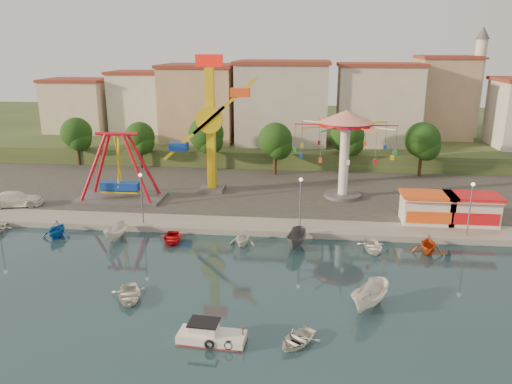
# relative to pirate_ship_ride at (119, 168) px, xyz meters

# --- Properties ---
(ground) EXTENTS (200.00, 200.00, 0.00)m
(ground) POSITION_rel_pirate_ship_ride_xyz_m (13.25, -20.72, -4.39)
(ground) COLOR #142937
(ground) RESTS_ON ground
(quay_deck) EXTENTS (200.00, 100.00, 0.60)m
(quay_deck) POSITION_rel_pirate_ship_ride_xyz_m (13.25, 41.28, -4.09)
(quay_deck) COLOR #9E998E
(quay_deck) RESTS_ON ground
(asphalt_pad) EXTENTS (90.00, 28.00, 0.01)m
(asphalt_pad) POSITION_rel_pirate_ship_ride_xyz_m (13.25, 9.28, -3.79)
(asphalt_pad) COLOR #4C4944
(asphalt_pad) RESTS_ON quay_deck
(hill_terrace) EXTENTS (200.00, 60.00, 3.00)m
(hill_terrace) POSITION_rel_pirate_ship_ride_xyz_m (13.25, 46.28, -2.89)
(hill_terrace) COLOR #384C26
(hill_terrace) RESTS_ON ground
(pirate_ship_ride) EXTENTS (10.00, 5.00, 8.00)m
(pirate_ship_ride) POSITION_rel_pirate_ship_ride_xyz_m (0.00, 0.00, 0.00)
(pirate_ship_ride) COLOR #59595E
(pirate_ship_ride) RESTS_ON quay_deck
(kamikaze_tower) EXTENTS (7.80, 3.10, 16.50)m
(kamikaze_tower) POSITION_rel_pirate_ship_ride_xyz_m (10.45, 4.37, 4.03)
(kamikaze_tower) COLOR #59595E
(kamikaze_tower) RESTS_ON quay_deck
(wave_swinger) EXTENTS (11.60, 11.60, 10.40)m
(wave_swinger) POSITION_rel_pirate_ship_ride_xyz_m (26.08, 3.71, 3.80)
(wave_swinger) COLOR #59595E
(wave_swinger) RESTS_ON quay_deck
(booth_left) EXTENTS (5.40, 3.78, 3.08)m
(booth_left) POSITION_rel_pirate_ship_ride_xyz_m (34.14, -4.23, -2.23)
(booth_left) COLOR white
(booth_left) RESTS_ON quay_deck
(booth_mid) EXTENTS (5.40, 3.78, 3.08)m
(booth_mid) POSITION_rel_pirate_ship_ride_xyz_m (38.55, -4.23, -2.23)
(booth_mid) COLOR white
(booth_mid) RESTS_ON quay_deck
(lamp_post_1) EXTENTS (0.14, 0.14, 5.00)m
(lamp_post_1) POSITION_rel_pirate_ship_ride_xyz_m (5.25, -7.72, -1.29)
(lamp_post_1) COLOR #59595E
(lamp_post_1) RESTS_ON quay_deck
(lamp_post_2) EXTENTS (0.14, 0.14, 5.00)m
(lamp_post_2) POSITION_rel_pirate_ship_ride_xyz_m (21.25, -7.72, -1.29)
(lamp_post_2) COLOR #59595E
(lamp_post_2) RESTS_ON quay_deck
(lamp_post_3) EXTENTS (0.14, 0.14, 5.00)m
(lamp_post_3) POSITION_rel_pirate_ship_ride_xyz_m (37.25, -7.72, -1.29)
(lamp_post_3) COLOR #59595E
(lamp_post_3) RESTS_ON quay_deck
(tree_0) EXTENTS (4.60, 4.60, 7.19)m
(tree_0) POSITION_rel_pirate_ship_ride_xyz_m (-12.75, 16.26, 1.08)
(tree_0) COLOR #382314
(tree_0) RESTS_ON quay_deck
(tree_1) EXTENTS (4.35, 4.35, 6.80)m
(tree_1) POSITION_rel_pirate_ship_ride_xyz_m (-2.75, 15.52, 0.81)
(tree_1) COLOR #382314
(tree_1) RESTS_ON quay_deck
(tree_2) EXTENTS (5.02, 5.02, 7.85)m
(tree_2) POSITION_rel_pirate_ship_ride_xyz_m (7.25, 15.09, 1.52)
(tree_2) COLOR #382314
(tree_2) RESTS_ON quay_deck
(tree_3) EXTENTS (4.68, 4.68, 7.32)m
(tree_3) POSITION_rel_pirate_ship_ride_xyz_m (17.25, 13.65, 1.16)
(tree_3) COLOR #382314
(tree_3) RESTS_ON quay_deck
(tree_4) EXTENTS (4.86, 4.86, 7.60)m
(tree_4) POSITION_rel_pirate_ship_ride_xyz_m (27.25, 16.64, 1.35)
(tree_4) COLOR #382314
(tree_4) RESTS_ON quay_deck
(tree_5) EXTENTS (4.83, 4.83, 7.54)m
(tree_5) POSITION_rel_pirate_ship_ride_xyz_m (37.25, 14.82, 1.31)
(tree_5) COLOR #382314
(tree_5) RESTS_ON quay_deck
(building_0) EXTENTS (9.26, 9.53, 11.87)m
(building_0) POSITION_rel_pirate_ship_ride_xyz_m (-20.12, 25.35, 4.54)
(building_0) COLOR beige
(building_0) RESTS_ON hill_terrace
(building_1) EXTENTS (12.33, 9.01, 8.63)m
(building_1) POSITION_rel_pirate_ship_ride_xyz_m (-8.08, 30.67, 2.92)
(building_1) COLOR silver
(building_1) RESTS_ON hill_terrace
(building_2) EXTENTS (11.95, 9.28, 11.23)m
(building_2) POSITION_rel_pirate_ship_ride_xyz_m (5.07, 31.24, 4.22)
(building_2) COLOR tan
(building_2) RESTS_ON hill_terrace
(building_3) EXTENTS (12.59, 10.50, 9.20)m
(building_3) POSITION_rel_pirate_ship_ride_xyz_m (18.86, 28.09, 3.20)
(building_3) COLOR beige
(building_3) RESTS_ON hill_terrace
(building_4) EXTENTS (10.75, 9.23, 9.24)m
(building_4) POSITION_rel_pirate_ship_ride_xyz_m (32.32, 31.49, 3.22)
(building_4) COLOR beige
(building_4) RESTS_ON hill_terrace
(building_5) EXTENTS (12.77, 10.96, 11.21)m
(building_5) POSITION_rel_pirate_ship_ride_xyz_m (45.62, 29.62, 4.21)
(building_5) COLOR tan
(building_5) RESTS_ON hill_terrace
(minaret) EXTENTS (2.80, 2.80, 18.00)m
(minaret) POSITION_rel_pirate_ship_ride_xyz_m (49.25, 33.28, 8.15)
(minaret) COLOR silver
(minaret) RESTS_ON hill_terrace
(cabin_motorboat) EXTENTS (4.40, 1.92, 1.52)m
(cabin_motorboat) POSITION_rel_pirate_ship_ride_xyz_m (16.05, -27.06, -3.99)
(cabin_motorboat) COLOR white
(cabin_motorboat) RESTS_ON ground
(rowboat_a) EXTENTS (3.62, 4.22, 0.74)m
(rowboat_a) POSITION_rel_pirate_ship_ride_xyz_m (8.95, -22.25, -4.03)
(rowboat_a) COLOR silver
(rowboat_a) RESTS_ON ground
(rowboat_b) EXTENTS (3.60, 3.83, 0.65)m
(rowboat_b) POSITION_rel_pirate_ship_ride_xyz_m (21.55, -26.66, -4.07)
(rowboat_b) COLOR white
(rowboat_b) RESTS_ON ground
(skiff) EXTENTS (3.87, 4.81, 1.77)m
(skiff) POSITION_rel_pirate_ship_ride_xyz_m (26.62, -21.61, -3.51)
(skiff) COLOR white
(skiff) RESTS_ON ground
(van) EXTENTS (6.18, 3.88, 1.67)m
(van) POSITION_rel_pirate_ship_ride_xyz_m (-10.91, -3.84, -2.96)
(van) COLOR white
(van) RESTS_ON quay_deck
(moored_boat_1) EXTENTS (2.86, 3.28, 1.67)m
(moored_boat_1) POSITION_rel_pirate_ship_ride_xyz_m (-2.47, -10.92, -3.56)
(moored_boat_1) COLOR blue
(moored_boat_1) RESTS_ON ground
(moored_boat_2) EXTENTS (1.74, 3.97, 1.49)m
(moored_boat_2) POSITION_rel_pirate_ship_ride_xyz_m (3.59, -10.92, -3.65)
(moored_boat_2) COLOR silver
(moored_boat_2) RESTS_ON ground
(moored_boat_3) EXTENTS (3.15, 3.93, 0.73)m
(moored_boat_3) POSITION_rel_pirate_ship_ride_xyz_m (9.10, -10.92, -4.03)
(moored_boat_3) COLOR red
(moored_boat_3) RESTS_ON ground
(moored_boat_4) EXTENTS (2.98, 3.31, 1.53)m
(moored_boat_4) POSITION_rel_pirate_ship_ride_xyz_m (16.00, -10.92, -3.63)
(moored_boat_4) COLOR white
(moored_boat_4) RESTS_ON ground
(moored_boat_5) EXTENTS (2.26, 4.33, 1.59)m
(moored_boat_5) POSITION_rel_pirate_ship_ride_xyz_m (21.05, -10.92, -3.60)
(moored_boat_5) COLOR #59585D
(moored_boat_5) RESTS_ON ground
(moored_boat_6) EXTENTS (2.79, 3.70, 0.72)m
(moored_boat_6) POSITION_rel_pirate_ship_ride_xyz_m (28.04, -10.92, -4.03)
(moored_boat_6) COLOR white
(moored_boat_6) RESTS_ON ground
(moored_boat_7) EXTENTS (3.20, 3.56, 1.67)m
(moored_boat_7) POSITION_rel_pirate_ship_ride_xyz_m (32.96, -10.92, -3.56)
(moored_boat_7) COLOR #CF4512
(moored_boat_7) RESTS_ON ground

